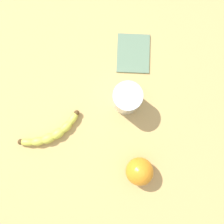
% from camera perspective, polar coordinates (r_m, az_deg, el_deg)
% --- Properties ---
extents(wooden_tabletop, '(1.20, 1.20, 0.03)m').
position_cam_1_polar(wooden_tabletop, '(0.82, -5.81, -2.29)').
color(wooden_tabletop, tan).
rests_on(wooden_tabletop, ground).
extents(banana, '(0.10, 0.21, 0.03)m').
position_cam_1_polar(banana, '(0.80, -14.09, -5.02)').
color(banana, '#DDDF4A').
rests_on(banana, wooden_tabletop).
extents(smoothie_glass, '(0.09, 0.09, 0.11)m').
position_cam_1_polar(smoothie_glass, '(0.76, 3.53, 3.11)').
color(smoothie_glass, silver).
rests_on(smoothie_glass, wooden_tabletop).
extents(orange_fruit, '(0.09, 0.09, 0.09)m').
position_cam_1_polar(orange_fruit, '(0.76, 6.57, -13.87)').
color(orange_fruit, orange).
rests_on(orange_fruit, wooden_tabletop).
extents(folded_napkin, '(0.15, 0.13, 0.01)m').
position_cam_1_polar(folded_napkin, '(0.85, 5.08, 13.75)').
color(folded_napkin, slate).
rests_on(folded_napkin, wooden_tabletop).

